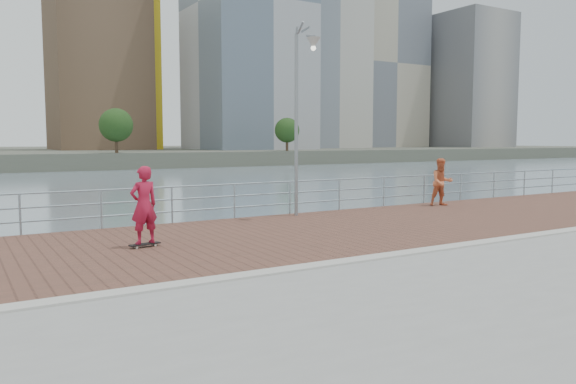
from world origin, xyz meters
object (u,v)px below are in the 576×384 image
guardrail (204,199)px  street_lamp (304,86)px  bystander (442,182)px  skateboarder (144,205)px

guardrail → street_lamp: street_lamp is taller
bystander → street_lamp: bearing=-159.5°
bystander → guardrail: bearing=-165.2°
skateboarder → street_lamp: bearing=-167.9°
guardrail → skateboarder: 4.38m
street_lamp → skateboarder: size_ratio=3.29×
guardrail → street_lamp: 4.72m
skateboarder → guardrail: bearing=-140.7°
guardrail → skateboarder: skateboarder is taller
street_lamp → bystander: size_ratio=3.31×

